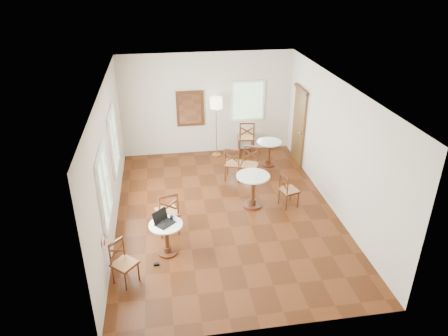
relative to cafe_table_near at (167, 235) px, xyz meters
name	(u,v)px	position (x,y,z in m)	size (l,w,h in m)	color
ground	(226,212)	(1.40, 1.33, -0.43)	(7.00, 7.00, 0.00)	#50230D
room_shell	(221,133)	(1.34, 1.60, 1.46)	(5.02, 7.02, 3.01)	beige
cafe_table_near	(167,235)	(0.00, 0.00, 0.00)	(0.66, 0.66, 0.70)	#4A2312
cafe_table_mid	(253,187)	(2.06, 1.50, 0.08)	(0.78, 0.78, 0.82)	#4A2312
cafe_table_back	(269,151)	(2.99, 3.59, 0.02)	(0.69, 0.69, 0.73)	#4A2312
chair_near_a	(167,212)	(0.04, 0.72, 0.07)	(0.56, 0.56, 1.02)	#4A2312
chair_near_b	(124,263)	(-0.79, -0.71, -0.01)	(0.55, 0.55, 0.85)	#4A2312
chair_mid_a	(233,163)	(1.83, 2.90, 0.04)	(0.56, 0.56, 0.95)	#4A2312
chair_mid_b	(288,190)	(2.89, 1.38, -0.01)	(0.49, 0.49, 0.86)	#4A2312
chair_back_a	(246,137)	(2.52, 4.46, 0.10)	(0.55, 0.55, 1.07)	#4A2312
chair_back_b	(250,164)	(2.28, 2.81, 0.03)	(0.55, 0.55, 0.92)	#4A2312
floor_lamp	(216,107)	(1.62, 4.48, 1.09)	(0.35, 0.35, 1.79)	#BF8C3F
laptop	(163,220)	(-0.05, 0.05, 0.33)	(0.46, 0.46, 0.26)	black
mouse	(165,225)	(-0.02, -0.05, 0.28)	(0.09, 0.06, 0.03)	black
navy_mug	(172,218)	(0.12, 0.15, 0.31)	(0.10, 0.07, 0.08)	black
water_glass	(163,223)	(-0.06, -0.01, 0.31)	(0.06, 0.06, 0.09)	white
power_adapter	(156,264)	(-0.23, -0.34, -0.41)	(0.11, 0.06, 0.04)	black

